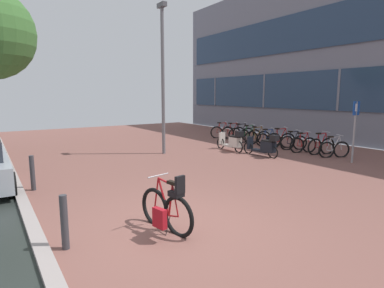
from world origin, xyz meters
name	(u,v)px	position (x,y,z in m)	size (l,w,h in m)	color
ground	(238,212)	(1.43, 0.00, -0.02)	(21.00, 40.00, 0.13)	#282D2A
bicycle_foreground	(166,210)	(-0.34, -0.02, 0.41)	(0.59, 1.42, 1.14)	black
bicycle_rack_00	(334,149)	(8.62, 2.39, 0.33)	(1.20, 0.67, 0.95)	black
bicycle_rack_01	(321,146)	(8.80, 3.09, 0.35)	(1.34, 0.50, 1.00)	black
bicycle_rack_02	(303,145)	(8.53, 3.79, 0.34)	(1.24, 0.55, 0.96)	black
bicycle_rack_03	(293,143)	(8.75, 4.49, 0.33)	(1.21, 0.64, 0.94)	black
bicycle_rack_04	(281,140)	(8.69, 5.19, 0.36)	(1.27, 0.78, 1.02)	black
bicycle_rack_05	(268,139)	(8.62, 5.89, 0.33)	(1.20, 0.63, 0.92)	black
bicycle_rack_06	(257,137)	(8.57, 6.59, 0.35)	(1.25, 0.70, 0.99)	black
bicycle_rack_07	(249,136)	(8.67, 7.29, 0.35)	(1.32, 0.53, 1.00)	black
bicycle_rack_08	(241,134)	(8.74, 7.99, 0.36)	(1.34, 0.71, 1.03)	black
bicycle_rack_09	(233,133)	(8.76, 8.69, 0.35)	(1.23, 0.80, 1.02)	black
bicycle_rack_10	(222,132)	(8.53, 9.39, 0.35)	(1.25, 0.75, 1.00)	black
scooter_near	(232,141)	(6.18, 5.75, 0.44)	(0.52, 1.81, 0.97)	black
scooter_mid	(265,146)	(6.47, 4.07, 0.43)	(0.52, 1.83, 0.95)	black
parking_sign	(355,125)	(8.29, 1.43, 1.41)	(0.40, 0.07, 2.26)	gray
lamp_post	(163,73)	(3.35, 6.92, 3.39)	(0.20, 0.52, 6.14)	slate
bollard_near	(64,222)	(-2.05, 0.28, 0.46)	(0.12, 0.12, 0.91)	#38383D
bollard_far	(32,173)	(-2.05, 4.13, 0.46)	(0.12, 0.12, 0.93)	#38383D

